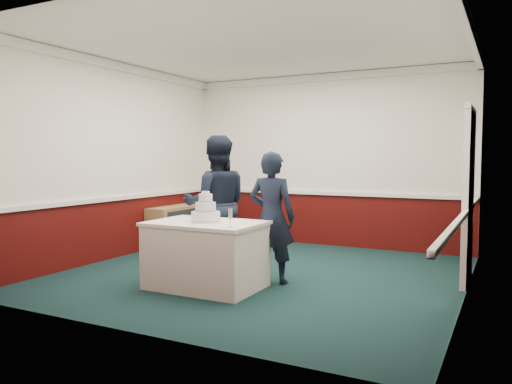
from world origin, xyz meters
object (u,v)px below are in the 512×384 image
at_px(cake_table, 206,254).
at_px(sideboard, 176,226).
at_px(cake_knife, 194,223).
at_px(person_woman, 272,217).
at_px(wedding_cake, 206,212).
at_px(champagne_flute, 230,215).
at_px(person_man, 216,205).

bearing_deg(cake_table, sideboard, 133.20).
height_order(cake_knife, person_woman, person_woman).
bearing_deg(sideboard, wedding_cake, -46.80).
bearing_deg(person_woman, cake_knife, 47.57).
bearing_deg(sideboard, cake_table, -46.80).
distance_m(cake_table, wedding_cake, 0.50).
bearing_deg(sideboard, cake_knife, -49.79).
xyz_separation_m(champagne_flute, person_woman, (0.09, 0.85, -0.12)).
xyz_separation_m(cake_knife, champagne_flute, (0.53, -0.08, 0.14)).
xyz_separation_m(sideboard, person_woman, (2.58, -1.55, 0.46)).
relative_size(champagne_flute, person_man, 0.11).
relative_size(cake_table, person_man, 0.72).
bearing_deg(cake_knife, champagne_flute, -26.29).
distance_m(wedding_cake, champagne_flute, 0.57).
bearing_deg(sideboard, person_man, -39.77).
distance_m(champagne_flute, person_man, 1.26).
xyz_separation_m(cake_table, wedding_cake, (-0.00, 0.00, 0.50)).
bearing_deg(cake_table, wedding_cake, 90.00).
xyz_separation_m(wedding_cake, person_man, (-0.29, 0.70, 0.02)).
bearing_deg(person_woman, sideboard, -34.59).
relative_size(cake_table, cake_knife, 6.00).
relative_size(sideboard, champagne_flute, 5.85).
relative_size(cake_knife, person_woman, 0.14).
xyz_separation_m(cake_knife, person_woman, (0.62, 0.77, 0.02)).
height_order(cake_table, person_woman, person_woman).
distance_m(wedding_cake, cake_knife, 0.23).
bearing_deg(sideboard, person_woman, -30.92).
bearing_deg(cake_knife, sideboard, 112.51).
bearing_deg(cake_table, person_man, 112.36).
height_order(wedding_cake, champagne_flute, wedding_cake).
relative_size(cake_knife, champagne_flute, 1.07).
xyz_separation_m(sideboard, cake_knife, (1.96, -2.32, 0.44)).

